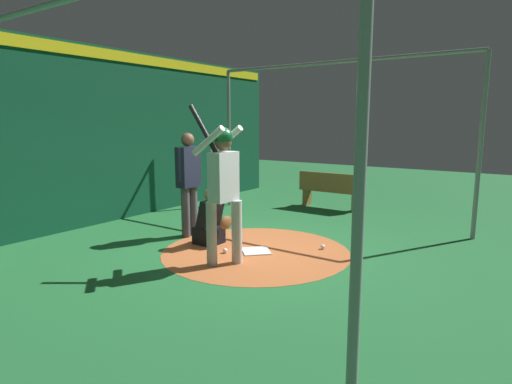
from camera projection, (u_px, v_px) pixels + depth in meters
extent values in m
plane|color=#216633|center=(256.00, 252.00, 6.66)|extent=(26.77, 26.77, 0.00)
cylinder|color=#B76033|center=(256.00, 251.00, 6.66)|extent=(2.94, 2.94, 0.01)
cube|color=white|center=(256.00, 251.00, 6.66)|extent=(0.59, 0.59, 0.01)
cylinder|color=#BCBCC0|center=(237.00, 232.00, 6.06)|extent=(0.15, 0.15, 0.92)
cylinder|color=#BCBCC0|center=(212.00, 234.00, 5.97)|extent=(0.15, 0.15, 0.92)
cube|color=silver|center=(224.00, 177.00, 5.88)|extent=(0.22, 0.44, 0.69)
cylinder|color=silver|center=(226.00, 140.00, 6.02)|extent=(0.55, 0.09, 0.42)
cylinder|color=silver|center=(208.00, 141.00, 5.69)|extent=(0.55, 0.09, 0.42)
sphere|color=brown|center=(223.00, 142.00, 5.80)|extent=(0.24, 0.24, 0.24)
sphere|color=#0F4C23|center=(223.00, 137.00, 5.79)|extent=(0.27, 0.27, 0.27)
cylinder|color=black|center=(204.00, 131.00, 5.79)|extent=(0.54, 0.06, 0.73)
cube|color=black|center=(209.00, 235.00, 7.08)|extent=(0.40, 0.40, 0.29)
cube|color=black|center=(210.00, 214.00, 7.00)|extent=(0.31, 0.40, 0.47)
sphere|color=#9E704C|center=(211.00, 195.00, 6.94)|extent=(0.22, 0.22, 0.22)
cube|color=gray|center=(215.00, 195.00, 6.88)|extent=(0.03, 0.20, 0.20)
ellipsoid|color=brown|center=(226.00, 223.00, 6.91)|extent=(0.12, 0.28, 0.22)
cylinder|color=#4C4C51|center=(193.00, 211.00, 7.59)|extent=(0.15, 0.15, 0.88)
cylinder|color=#4C4C51|center=(185.00, 213.00, 7.43)|extent=(0.15, 0.15, 0.88)
cube|color=#1E2338|center=(188.00, 167.00, 7.38)|extent=(0.22, 0.42, 0.70)
cylinder|color=#1E2338|center=(196.00, 163.00, 7.53)|extent=(0.09, 0.09, 0.59)
cylinder|color=#1E2338|center=(180.00, 165.00, 7.21)|extent=(0.09, 0.09, 0.59)
sphere|color=brown|center=(188.00, 140.00, 7.30)|extent=(0.23, 0.23, 0.23)
cube|color=#0F472D|center=(103.00, 136.00, 8.45)|extent=(0.20, 10.77, 3.46)
cube|color=yellow|center=(102.00, 54.00, 8.13)|extent=(0.03, 10.56, 0.20)
cylinder|color=gray|center=(359.00, 191.00, 2.66)|extent=(0.08, 0.08, 3.18)
cylinder|color=gray|center=(229.00, 140.00, 10.15)|extent=(0.08, 0.08, 3.18)
cylinder|color=gray|center=(480.00, 147.00, 7.13)|extent=(0.08, 0.08, 3.18)
cylinder|color=gray|center=(335.00, 62.00, 8.38)|extent=(5.38, 0.07, 0.07)
cube|color=olive|center=(331.00, 190.00, 9.94)|extent=(1.48, 0.36, 0.05)
cube|color=olive|center=(328.00, 182.00, 9.77)|extent=(1.48, 0.04, 0.40)
cube|color=olive|center=(307.00, 197.00, 10.33)|extent=(0.08, 0.32, 0.40)
cube|color=olive|center=(356.00, 203.00, 9.63)|extent=(0.08, 0.32, 0.40)
sphere|color=white|center=(323.00, 247.00, 6.78)|extent=(0.07, 0.07, 0.07)
sphere|color=white|center=(225.00, 251.00, 6.57)|extent=(0.07, 0.07, 0.07)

